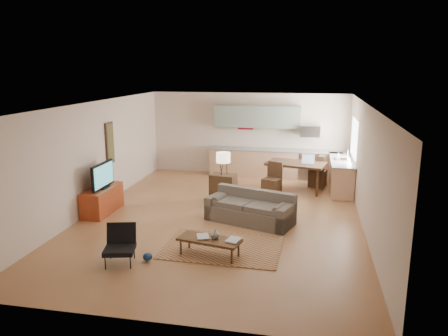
% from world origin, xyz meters
% --- Properties ---
extents(room, '(9.00, 9.00, 9.00)m').
position_xyz_m(room, '(0.00, 0.00, 1.35)').
color(room, '#9B663D').
rests_on(room, ground).
extents(kitchen_counter_back, '(4.26, 0.64, 0.92)m').
position_xyz_m(kitchen_counter_back, '(0.90, 4.18, 0.46)').
color(kitchen_counter_back, tan).
rests_on(kitchen_counter_back, ground).
extents(kitchen_counter_right, '(0.64, 2.26, 0.92)m').
position_xyz_m(kitchen_counter_right, '(2.93, 3.00, 0.46)').
color(kitchen_counter_right, tan).
rests_on(kitchen_counter_right, ground).
extents(kitchen_range, '(0.62, 0.62, 0.90)m').
position_xyz_m(kitchen_range, '(2.00, 4.18, 0.45)').
color(kitchen_range, '#A5A8AD').
rests_on(kitchen_range, ground).
extents(kitchen_microwave, '(0.62, 0.40, 0.35)m').
position_xyz_m(kitchen_microwave, '(2.00, 4.20, 1.55)').
color(kitchen_microwave, '#A5A8AD').
rests_on(kitchen_microwave, room).
extents(upper_cabinets, '(2.80, 0.34, 0.70)m').
position_xyz_m(upper_cabinets, '(0.30, 4.33, 1.95)').
color(upper_cabinets, gray).
rests_on(upper_cabinets, room).
extents(window_right, '(0.02, 1.40, 1.05)m').
position_xyz_m(window_right, '(3.23, 3.00, 1.55)').
color(window_right, white).
rests_on(window_right, room).
extents(wall_art_left, '(0.06, 0.42, 1.10)m').
position_xyz_m(wall_art_left, '(-3.21, 0.90, 1.55)').
color(wall_art_left, brown).
rests_on(wall_art_left, room).
extents(triptych, '(1.70, 0.04, 0.50)m').
position_xyz_m(triptych, '(-0.10, 4.47, 1.75)').
color(triptych, beige).
rests_on(triptych, room).
extents(rug, '(2.34, 1.64, 0.02)m').
position_xyz_m(rug, '(0.38, -1.77, 0.01)').
color(rug, brown).
rests_on(rug, floor).
extents(sofa, '(2.27, 1.53, 0.73)m').
position_xyz_m(sofa, '(0.71, -0.20, 0.36)').
color(sofa, '#5A5248').
rests_on(sofa, floor).
extents(coffee_table, '(1.28, 0.72, 0.36)m').
position_xyz_m(coffee_table, '(0.21, -2.20, 0.18)').
color(coffee_table, '#432913').
rests_on(coffee_table, floor).
extents(book_a, '(0.42, 0.45, 0.03)m').
position_xyz_m(book_a, '(-0.03, -2.20, 0.37)').
color(book_a, maroon).
rests_on(book_a, coffee_table).
extents(book_b, '(0.39, 0.43, 0.02)m').
position_xyz_m(book_b, '(0.56, -2.17, 0.37)').
color(book_b, navy).
rests_on(book_b, coffee_table).
extents(vase, '(0.24, 0.24, 0.17)m').
position_xyz_m(vase, '(0.32, -2.17, 0.45)').
color(vase, black).
rests_on(vase, coffee_table).
extents(armchair, '(0.75, 0.75, 0.71)m').
position_xyz_m(armchair, '(-1.32, -2.84, 0.35)').
color(armchair, black).
rests_on(armchair, floor).
extents(tv_credenza, '(0.53, 1.37, 0.63)m').
position_xyz_m(tv_credenza, '(-2.97, -0.21, 0.32)').
color(tv_credenza, maroon).
rests_on(tv_credenza, floor).
extents(tv, '(0.11, 1.05, 0.63)m').
position_xyz_m(tv, '(-2.91, -0.21, 0.95)').
color(tv, black).
rests_on(tv, tv_credenza).
extents(console_table, '(0.72, 0.54, 0.76)m').
position_xyz_m(console_table, '(-0.20, 1.20, 0.38)').
color(console_table, '#382517').
rests_on(console_table, floor).
extents(table_lamp, '(0.43, 0.43, 0.61)m').
position_xyz_m(table_lamp, '(-0.20, 1.20, 1.06)').
color(table_lamp, beige).
rests_on(table_lamp, console_table).
extents(dining_table, '(1.81, 1.29, 0.83)m').
position_xyz_m(dining_table, '(1.64, 2.72, 0.42)').
color(dining_table, '#382517').
rests_on(dining_table, floor).
extents(dining_chair_near, '(0.58, 0.60, 0.92)m').
position_xyz_m(dining_chair_near, '(1.00, 2.14, 0.46)').
color(dining_chair_near, '#382517').
rests_on(dining_chair_near, floor).
extents(dining_chair_far, '(0.58, 0.59, 0.97)m').
position_xyz_m(dining_chair_far, '(2.28, 3.30, 0.49)').
color(dining_chair_far, '#382517').
rests_on(dining_chair_far, floor).
extents(laptop, '(0.37, 0.29, 0.26)m').
position_xyz_m(laptop, '(1.97, 2.61, 0.96)').
color(laptop, '#A5A8AD').
rests_on(laptop, dining_table).
extents(soap_bottle, '(0.09, 0.09, 0.19)m').
position_xyz_m(soap_bottle, '(2.83, 3.07, 1.02)').
color(soap_bottle, beige).
rests_on(soap_bottle, kitchen_counter_right).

